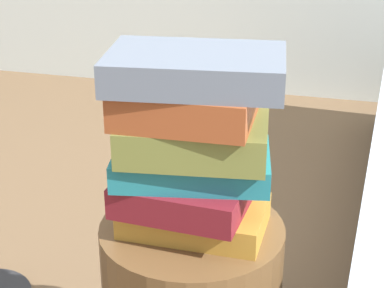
{
  "coord_description": "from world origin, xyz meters",
  "views": [
    {
      "loc": [
        0.26,
        -1.01,
        1.07
      ],
      "look_at": [
        0.0,
        0.0,
        0.6
      ],
      "focal_mm": 61.37,
      "sensor_mm": 36.0,
      "label": 1
    }
  ],
  "objects_px": {
    "book_teal": "(190,163)",
    "book_rust": "(187,101)",
    "book_maroon": "(187,188)",
    "book_olive": "(195,135)",
    "book_slate": "(196,69)",
    "book_ochre": "(195,215)"
  },
  "relations": [
    {
      "from": "book_ochre",
      "to": "book_rust",
      "type": "xyz_separation_m",
      "value": [
        -0.01,
        -0.01,
        0.22
      ]
    },
    {
      "from": "book_slate",
      "to": "book_maroon",
      "type": "bearing_deg",
      "value": 135.77
    },
    {
      "from": "book_ochre",
      "to": "book_rust",
      "type": "bearing_deg",
      "value": -144.4
    },
    {
      "from": "book_maroon",
      "to": "book_olive",
      "type": "bearing_deg",
      "value": -17.2
    },
    {
      "from": "book_rust",
      "to": "book_slate",
      "type": "height_order",
      "value": "book_slate"
    },
    {
      "from": "book_maroon",
      "to": "book_rust",
      "type": "bearing_deg",
      "value": -65.42
    },
    {
      "from": "book_ochre",
      "to": "book_teal",
      "type": "bearing_deg",
      "value": -170.96
    },
    {
      "from": "book_olive",
      "to": "book_rust",
      "type": "height_order",
      "value": "book_rust"
    },
    {
      "from": "book_maroon",
      "to": "book_olive",
      "type": "relative_size",
      "value": 0.9
    },
    {
      "from": "book_rust",
      "to": "book_teal",
      "type": "bearing_deg",
      "value": 64.02
    },
    {
      "from": "book_slate",
      "to": "book_rust",
      "type": "bearing_deg",
      "value": 155.82
    },
    {
      "from": "book_maroon",
      "to": "book_slate",
      "type": "height_order",
      "value": "book_slate"
    },
    {
      "from": "book_maroon",
      "to": "book_ochre",
      "type": "bearing_deg",
      "value": -2.28
    },
    {
      "from": "book_ochre",
      "to": "book_olive",
      "type": "distance_m",
      "value": 0.16
    },
    {
      "from": "book_teal",
      "to": "book_slate",
      "type": "xyz_separation_m",
      "value": [
        0.01,
        -0.01,
        0.18
      ]
    },
    {
      "from": "book_teal",
      "to": "book_olive",
      "type": "distance_m",
      "value": 0.06
    },
    {
      "from": "book_teal",
      "to": "book_olive",
      "type": "relative_size",
      "value": 1.08
    },
    {
      "from": "book_teal",
      "to": "book_rust",
      "type": "xyz_separation_m",
      "value": [
        -0.0,
        -0.01,
        0.12
      ]
    },
    {
      "from": "book_teal",
      "to": "book_slate",
      "type": "height_order",
      "value": "book_slate"
    },
    {
      "from": "book_ochre",
      "to": "book_slate",
      "type": "bearing_deg",
      "value": -72.04
    },
    {
      "from": "book_teal",
      "to": "book_slate",
      "type": "distance_m",
      "value": 0.18
    },
    {
      "from": "book_ochre",
      "to": "book_slate",
      "type": "relative_size",
      "value": 0.88
    }
  ]
}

